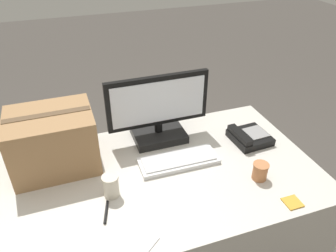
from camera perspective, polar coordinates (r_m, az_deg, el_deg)
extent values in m
cube|color=beige|center=(1.86, -4.91, -17.32)|extent=(1.80, 0.90, 0.71)
cube|color=black|center=(1.86, -1.66, -1.41)|extent=(0.28, 0.22, 0.04)
cylinder|color=black|center=(1.83, -1.68, -0.19)|extent=(0.04, 0.04, 0.05)
cube|color=black|center=(1.75, -1.77, 4.42)|extent=(0.56, 0.03, 0.29)
cube|color=white|center=(1.73, -1.60, 4.16)|extent=(0.51, 0.01, 0.23)
cube|color=silver|center=(1.69, 1.84, -6.06)|extent=(0.41, 0.16, 0.02)
cube|color=silver|center=(1.68, 1.85, -5.69)|extent=(0.38, 0.13, 0.01)
cube|color=black|center=(1.89, 14.07, -1.94)|extent=(0.21, 0.21, 0.04)
cube|color=black|center=(1.83, 12.40, -1.53)|extent=(0.06, 0.19, 0.03)
cube|color=gray|center=(1.90, 15.04, -1.11)|extent=(0.12, 0.12, 0.01)
cylinder|color=beige|center=(1.51, -9.89, -10.38)|extent=(0.07, 0.07, 0.10)
cylinder|color=beige|center=(1.47, -10.10, -8.82)|extent=(0.08, 0.08, 0.01)
cylinder|color=#BC7547|center=(1.63, 15.71, -7.70)|extent=(0.07, 0.07, 0.08)
cylinder|color=#BC7547|center=(1.61, 15.94, -6.53)|extent=(0.08, 0.08, 0.01)
cube|color=silver|center=(1.33, -3.07, -20.48)|extent=(0.10, 0.08, 0.00)
cube|color=#9E754C|center=(1.69, -19.37, -2.42)|extent=(0.40, 0.33, 0.29)
cube|color=brown|center=(1.61, -20.33, 1.88)|extent=(0.39, 0.04, 0.00)
cylinder|color=black|center=(1.46, -10.72, -14.50)|extent=(0.04, 0.12, 0.01)
cube|color=gold|center=(1.58, 20.85, -12.33)|extent=(0.07, 0.07, 0.01)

